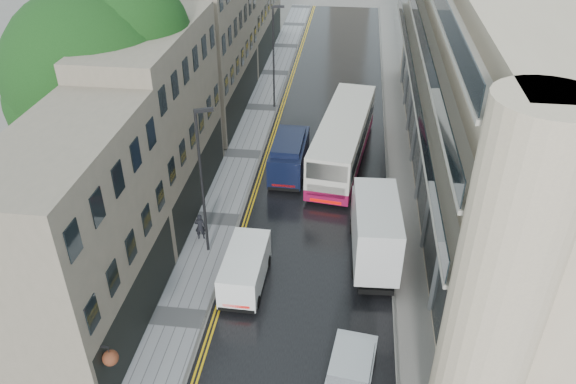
% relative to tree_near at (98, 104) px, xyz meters
% --- Properties ---
extents(road, '(9.00, 85.00, 0.02)m').
position_rel_tree_near_xyz_m(road, '(12.50, 7.50, -6.94)').
color(road, black).
rests_on(road, ground).
extents(left_sidewalk, '(2.70, 85.00, 0.12)m').
position_rel_tree_near_xyz_m(left_sidewalk, '(6.65, 7.50, -6.89)').
color(left_sidewalk, gray).
rests_on(left_sidewalk, ground).
extents(right_sidewalk, '(1.80, 85.00, 0.12)m').
position_rel_tree_near_xyz_m(right_sidewalk, '(17.90, 7.50, -6.89)').
color(right_sidewalk, slate).
rests_on(right_sidewalk, ground).
extents(old_shop_row, '(4.50, 56.00, 12.00)m').
position_rel_tree_near_xyz_m(old_shop_row, '(3.05, 10.00, -0.95)').
color(old_shop_row, gray).
rests_on(old_shop_row, ground).
extents(modern_block, '(8.00, 40.00, 14.00)m').
position_rel_tree_near_xyz_m(modern_block, '(22.80, 6.00, 0.05)').
color(modern_block, beige).
rests_on(modern_block, ground).
extents(tree_near, '(10.56, 10.56, 13.89)m').
position_rel_tree_near_xyz_m(tree_near, '(0.00, 0.00, 0.00)').
color(tree_near, black).
rests_on(tree_near, ground).
extents(tree_far, '(9.24, 9.24, 12.46)m').
position_rel_tree_near_xyz_m(tree_far, '(0.30, 13.00, -0.72)').
color(tree_far, black).
rests_on(tree_far, ground).
extents(cream_bus, '(4.38, 12.75, 3.41)m').
position_rel_tree_near_xyz_m(cream_bus, '(12.10, 4.19, -5.22)').
color(cream_bus, beige).
rests_on(cream_bus, road).
extents(white_lorry, '(2.65, 7.62, 3.94)m').
position_rel_tree_near_xyz_m(white_lorry, '(14.99, -5.00, -4.95)').
color(white_lorry, silver).
rests_on(white_lorry, road).
extents(white_van, '(2.02, 4.56, 2.04)m').
position_rel_tree_near_xyz_m(white_van, '(8.48, -7.83, -5.90)').
color(white_van, white).
rests_on(white_van, road).
extents(navy_van, '(2.29, 5.54, 2.81)m').
position_rel_tree_near_xyz_m(navy_van, '(9.22, 3.50, -5.52)').
color(navy_van, black).
rests_on(navy_van, road).
extents(pedestrian, '(0.66, 0.49, 1.66)m').
position_rel_tree_near_xyz_m(pedestrian, '(6.13, -2.82, -6.00)').
color(pedestrian, black).
rests_on(pedestrian, left_sidewalk).
extents(lamp_post_near, '(0.97, 0.57, 8.54)m').
position_rel_tree_near_xyz_m(lamp_post_near, '(6.79, -3.80, -2.55)').
color(lamp_post_near, black).
rests_on(lamp_post_near, left_sidewalk).
extents(lamp_post_far, '(0.97, 0.31, 8.47)m').
position_rel_tree_near_xyz_m(lamp_post_far, '(7.68, 16.07, -2.59)').
color(lamp_post_far, black).
rests_on(lamp_post_far, left_sidewalk).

